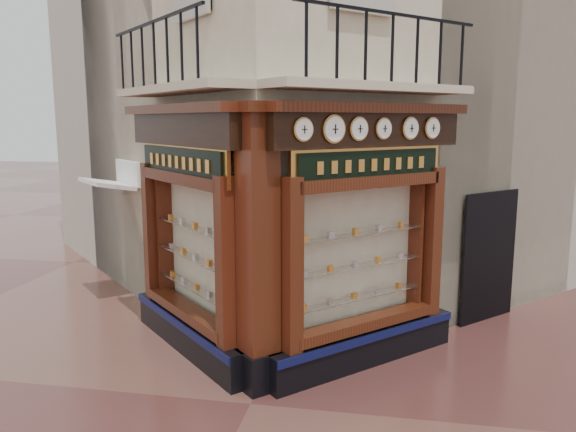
% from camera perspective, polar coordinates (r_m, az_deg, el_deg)
% --- Properties ---
extents(ground, '(80.00, 80.00, 0.00)m').
position_cam_1_polar(ground, '(7.91, -3.83, -18.51)').
color(ground, '#532A26').
rests_on(ground, ground).
extents(main_building, '(11.31, 11.31, 12.00)m').
position_cam_1_polar(main_building, '(13.22, 2.84, 19.53)').
color(main_building, beige).
rests_on(main_building, ground).
extents(neighbour_left, '(11.31, 11.31, 11.00)m').
position_cam_1_polar(neighbour_left, '(16.05, -5.08, 15.96)').
color(neighbour_left, beige).
rests_on(neighbour_left, ground).
extents(neighbour_right, '(11.31, 11.31, 11.00)m').
position_cam_1_polar(neighbour_right, '(15.50, 13.59, 15.96)').
color(neighbour_right, beige).
rests_on(neighbour_right, ground).
extents(shopfront_left, '(2.86, 2.86, 3.98)m').
position_cam_1_polar(shopfront_left, '(9.07, -10.16, -1.64)').
color(shopfront_left, black).
rests_on(shopfront_left, ground).
extents(shopfront_right, '(2.86, 2.86, 3.98)m').
position_cam_1_polar(shopfront_right, '(8.51, 7.89, -2.33)').
color(shopfront_right, black).
rests_on(shopfront_right, ground).
extents(corner_pilaster, '(0.85, 0.85, 3.98)m').
position_cam_1_polar(corner_pilaster, '(7.67, -3.07, -3.81)').
color(corner_pilaster, black).
rests_on(corner_pilaster, ground).
extents(balcony, '(5.94, 2.97, 1.03)m').
position_cam_1_polar(balcony, '(8.43, -1.61, 12.96)').
color(balcony, beige).
rests_on(balcony, ground).
extents(clock_a, '(0.26, 0.26, 0.32)m').
position_cam_1_polar(clock_a, '(7.35, 1.54, 8.79)').
color(clock_a, '#B17E3B').
rests_on(clock_a, ground).
extents(clock_b, '(0.31, 0.31, 0.39)m').
position_cam_1_polar(clock_b, '(7.66, 4.67, 8.79)').
color(clock_b, '#B17E3B').
rests_on(clock_b, ground).
extents(clock_c, '(0.27, 0.27, 0.34)m').
position_cam_1_polar(clock_c, '(7.95, 7.19, 8.78)').
color(clock_c, '#B17E3B').
rests_on(clock_c, ground).
extents(clock_d, '(0.26, 0.26, 0.31)m').
position_cam_1_polar(clock_d, '(8.27, 9.66, 8.75)').
color(clock_d, '#B17E3B').
rests_on(clock_d, ground).
extents(clock_e, '(0.28, 0.28, 0.34)m').
position_cam_1_polar(clock_e, '(8.66, 12.30, 8.71)').
color(clock_e, '#B17E3B').
rests_on(clock_e, ground).
extents(clock_f, '(0.27, 0.27, 0.33)m').
position_cam_1_polar(clock_f, '(9.02, 14.41, 8.65)').
color(clock_f, '#B17E3B').
rests_on(clock_f, ground).
extents(awning, '(1.50, 1.50, 0.22)m').
position_cam_1_polar(awning, '(12.47, -17.33, -8.21)').
color(awning, white).
rests_on(awning, ground).
extents(signboard_left, '(2.19, 2.19, 0.59)m').
position_cam_1_polar(signboard_left, '(8.89, -10.83, 5.42)').
color(signboard_left, '#EBA245').
rests_on(signboard_left, ground).
extents(signboard_right, '(2.06, 2.06, 0.55)m').
position_cam_1_polar(signboard_right, '(8.29, 8.43, 5.19)').
color(signboard_right, '#EBA245').
rests_on(signboard_right, ground).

